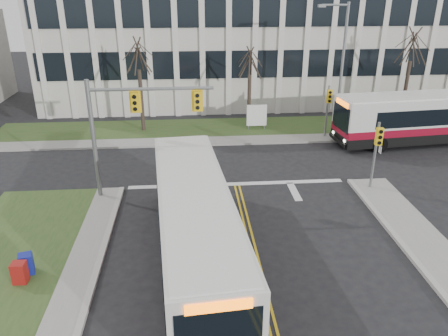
% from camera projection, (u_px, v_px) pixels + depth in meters
% --- Properties ---
extents(ground, '(120.00, 120.00, 0.00)m').
position_uv_depth(ground, '(259.00, 275.00, 16.92)').
color(ground, black).
rests_on(ground, ground).
extents(sidewalk_cross, '(44.00, 1.60, 0.14)m').
position_uv_depth(sidewalk_cross, '(296.00, 139.00, 31.17)').
color(sidewalk_cross, '#9E9B93').
rests_on(sidewalk_cross, ground).
extents(building_lawn, '(44.00, 5.00, 0.12)m').
position_uv_depth(building_lawn, '(287.00, 127.00, 33.74)').
color(building_lawn, '#334D21').
rests_on(building_lawn, ground).
extents(office_building, '(40.00, 16.00, 12.00)m').
position_uv_depth(office_building, '(264.00, 30.00, 42.37)').
color(office_building, beige).
rests_on(office_building, ground).
extents(mast_arm_signal, '(6.11, 0.38, 6.20)m').
position_uv_depth(mast_arm_signal, '(126.00, 119.00, 21.37)').
color(mast_arm_signal, slate).
rests_on(mast_arm_signal, ground).
extents(signal_pole_near, '(0.34, 0.39, 3.80)m').
position_uv_depth(signal_pole_near, '(377.00, 147.00, 22.77)').
color(signal_pole_near, slate).
rests_on(signal_pole_near, ground).
extents(signal_pole_far, '(0.34, 0.39, 3.80)m').
position_uv_depth(signal_pole_far, '(328.00, 104.00, 30.55)').
color(signal_pole_far, slate).
rests_on(signal_pole_far, ground).
extents(streetlight, '(2.15, 0.25, 9.20)m').
position_uv_depth(streetlight, '(340.00, 63.00, 30.28)').
color(streetlight, slate).
rests_on(streetlight, ground).
extents(directory_sign, '(1.50, 0.12, 2.00)m').
position_uv_depth(directory_sign, '(257.00, 116.00, 32.65)').
color(directory_sign, slate).
rests_on(directory_sign, ground).
extents(tree_left, '(1.80, 1.80, 7.70)m').
position_uv_depth(tree_left, '(138.00, 57.00, 30.76)').
color(tree_left, '#42352B').
rests_on(tree_left, ground).
extents(tree_mid, '(1.80, 1.80, 6.82)m').
position_uv_depth(tree_mid, '(250.00, 64.00, 31.79)').
color(tree_mid, '#42352B').
rests_on(tree_mid, ground).
extents(tree_right, '(1.80, 1.80, 8.25)m').
position_uv_depth(tree_right, '(412.00, 48.00, 32.09)').
color(tree_right, '#42352B').
rests_on(tree_right, ground).
extents(bus_main, '(3.68, 12.43, 3.27)m').
position_uv_depth(bus_main, '(195.00, 228.00, 16.97)').
color(bus_main, silver).
rests_on(bus_main, ground).
extents(bus_cross, '(12.85, 4.01, 3.37)m').
position_uv_depth(bus_cross, '(426.00, 119.00, 30.08)').
color(bus_cross, silver).
rests_on(bus_cross, ground).
extents(newspaper_box_blue, '(0.60, 0.57, 0.95)m').
position_uv_depth(newspaper_box_blue, '(27.00, 265.00, 16.69)').
color(newspaper_box_blue, navy).
rests_on(newspaper_box_blue, ground).
extents(newspaper_box_red, '(0.51, 0.46, 0.95)m').
position_uv_depth(newspaper_box_red, '(20.00, 274.00, 16.19)').
color(newspaper_box_red, maroon).
rests_on(newspaper_box_red, ground).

